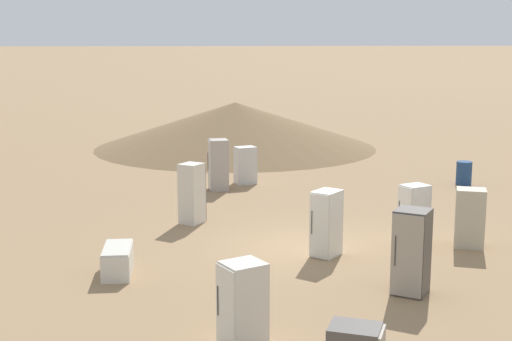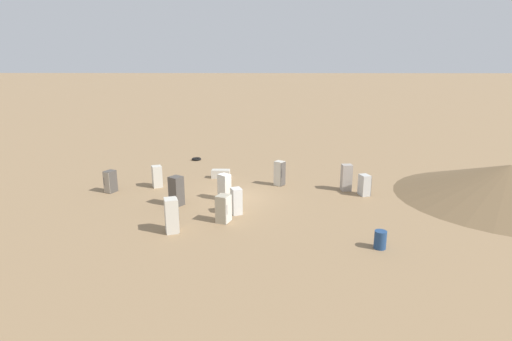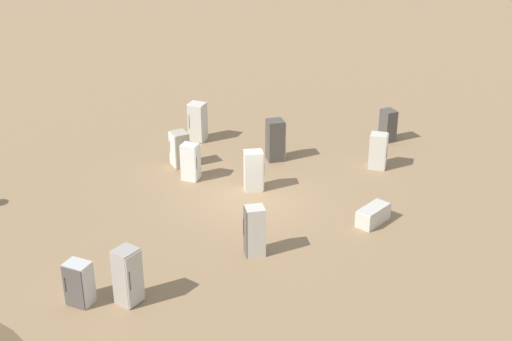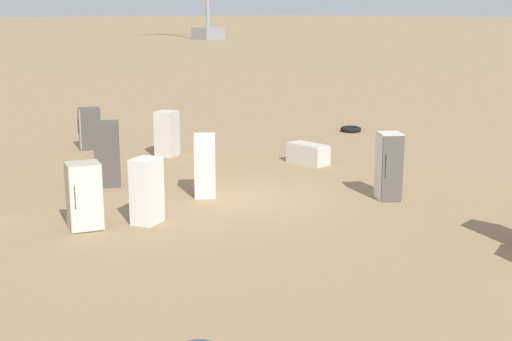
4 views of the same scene
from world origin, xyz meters
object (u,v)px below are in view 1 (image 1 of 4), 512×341
at_px(discarded_fridge_9, 414,213).
at_px(discarded_fridge_10, 243,305).
at_px(discarded_fridge_1, 118,260).
at_px(discarded_fridge_3, 245,165).
at_px(discarded_fridge_5, 192,193).
at_px(rusty_barrel, 464,173).
at_px(discarded_fridge_7, 326,224).
at_px(discarded_fridge_0, 470,218).
at_px(discarded_fridge_2, 218,165).
at_px(discarded_fridge_4, 411,252).

xyz_separation_m(discarded_fridge_9, discarded_fridge_10, (-5.17, -6.09, -0.01)).
relative_size(discarded_fridge_1, discarded_fridge_10, 0.91).
relative_size(discarded_fridge_3, discarded_fridge_5, 0.79).
height_order(discarded_fridge_10, rusty_barrel, discarded_fridge_10).
bearing_deg(discarded_fridge_9, discarded_fridge_3, 2.13).
xyz_separation_m(discarded_fridge_3, discarded_fridge_7, (1.17, -9.25, 0.13)).
relative_size(discarded_fridge_0, discarded_fridge_10, 1.00).
bearing_deg(discarded_fridge_2, discarded_fridge_7, -170.33).
bearing_deg(discarded_fridge_2, discarded_fridge_1, 156.99).
distance_m(discarded_fridge_3, discarded_fridge_9, 9.08).
relative_size(discarded_fridge_9, rusty_barrel, 1.78).
distance_m(discarded_fridge_3, discarded_fridge_4, 12.33).
bearing_deg(discarded_fridge_7, discarded_fridge_9, -117.90).
xyz_separation_m(discarded_fridge_1, discarded_fridge_5, (1.83, 4.50, 0.57)).
xyz_separation_m(discarded_fridge_4, discarded_fridge_10, (-3.82, -2.27, -0.15)).
distance_m(discarded_fridge_2, rusty_barrel, 9.20).
bearing_deg(discarded_fridge_5, discarded_fridge_1, -75.56).
bearing_deg(discarded_fridge_2, discarded_fridge_10, 173.05).
bearing_deg(discarded_fridge_4, discarded_fridge_1, 16.50).
bearing_deg(discarded_fridge_3, discarded_fridge_7, -99.90).
relative_size(discarded_fridge_0, discarded_fridge_4, 0.84).
distance_m(discarded_fridge_1, rusty_barrel, 15.06).
relative_size(discarded_fridge_1, discarded_fridge_4, 0.76).
height_order(discarded_fridge_1, discarded_fridge_5, discarded_fridge_5).
xyz_separation_m(discarded_fridge_5, discarded_fridge_10, (0.70, -8.74, -0.12)).
xyz_separation_m(discarded_fridge_2, discarded_fridge_9, (4.83, -7.24, -0.14)).
distance_m(discarded_fridge_3, discarded_fridge_7, 9.32).
xyz_separation_m(discarded_fridge_4, discarded_fridge_5, (-4.52, 6.47, -0.03)).
distance_m(discarded_fridge_2, discarded_fridge_9, 8.70).
bearing_deg(discarded_fridge_4, discarded_fridge_3, -44.95).
xyz_separation_m(discarded_fridge_1, rusty_barrel, (12.05, 9.03, 0.11)).
relative_size(discarded_fridge_1, discarded_fridge_7, 0.84).
distance_m(discarded_fridge_10, rusty_barrel, 16.33).
bearing_deg(discarded_fridge_4, discarded_fridge_2, -38.77).
relative_size(discarded_fridge_2, discarded_fridge_7, 1.10).
distance_m(discarded_fridge_4, discarded_fridge_5, 7.89).
bearing_deg(discarded_fridge_10, rusty_barrel, -61.40).
height_order(discarded_fridge_4, discarded_fridge_9, discarded_fridge_4).
bearing_deg(rusty_barrel, discarded_fridge_4, -117.39).
height_order(discarded_fridge_4, discarded_fridge_7, discarded_fridge_4).
bearing_deg(discarded_fridge_9, discarded_fridge_1, 81.17).
bearing_deg(discarded_fridge_0, discarded_fridge_3, 140.55).
bearing_deg(rusty_barrel, discarded_fridge_5, -156.09).
relative_size(discarded_fridge_1, discarded_fridge_2, 0.77).
bearing_deg(discarded_fridge_5, discarded_fridge_2, 113.83).
height_order(discarded_fridge_2, discarded_fridge_10, discarded_fridge_2).
relative_size(discarded_fridge_7, discarded_fridge_9, 1.07).
height_order(discarded_fridge_1, discarded_fridge_10, discarded_fridge_10).
xyz_separation_m(discarded_fridge_2, discarded_fridge_3, (1.07, 1.02, -0.22)).
xyz_separation_m(discarded_fridge_0, discarded_fridge_4, (-2.66, -3.23, 0.15)).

